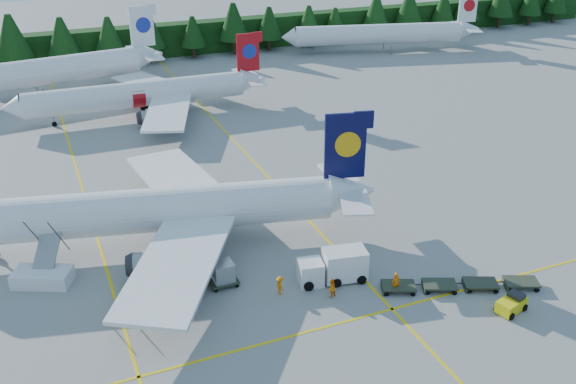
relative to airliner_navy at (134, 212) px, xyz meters
name	(u,v)px	position (x,y,z in m)	size (l,w,h in m)	color
ground	(293,286)	(10.76, -11.47, -3.57)	(320.00, 320.00, 0.00)	gray
taxi_stripe_a	(90,213)	(-3.24, 8.53, -3.57)	(0.25, 120.00, 0.01)	yellow
taxi_stripe_b	(272,181)	(16.76, 8.53, -3.57)	(0.25, 120.00, 0.01)	yellow
taxi_stripe_cross	(324,327)	(10.76, -17.47, -3.57)	(80.00, 0.25, 0.01)	yellow
treeline_hedge	(122,44)	(10.76, 70.53, -0.57)	(220.00, 4.00, 6.00)	black
airliner_navy	(134,212)	(0.00, 0.00, 0.00)	(40.25, 32.74, 11.88)	silver
airliner_red	(133,95)	(6.65, 36.78, -0.40)	(36.29, 29.87, 10.55)	silver
airliner_far_left	(15,75)	(-8.51, 51.73, 0.30)	(42.30, 9.84, 12.35)	silver
airliner_far_right	(373,34)	(57.26, 57.57, -0.02)	(38.26, 12.29, 11.32)	silver
airstairs	(44,272)	(-8.30, -2.67, -2.65)	(5.75, 7.22, 4.25)	silver
service_truck	(333,266)	(14.19, -11.96, -2.20)	(6.03, 3.07, 2.78)	silver
baggage_tug	(512,304)	(25.30, -21.23, -2.91)	(2.79, 2.00, 1.35)	yellow
dolly_train	(460,284)	(23.42, -17.18, -3.05)	(12.96, 6.12, 0.16)	#313728
uld_pair	(205,275)	(3.97, -8.84, -2.35)	(5.38, 2.35, 1.82)	#313728
crew_a	(396,283)	(18.21, -15.54, -2.66)	(0.66, 0.43, 1.81)	#EE6205
crew_b	(331,288)	(13.06, -14.06, -2.73)	(0.82, 0.64, 1.69)	orange
crew_c	(280,285)	(9.38, -12.08, -2.76)	(0.67, 0.45, 1.62)	orange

